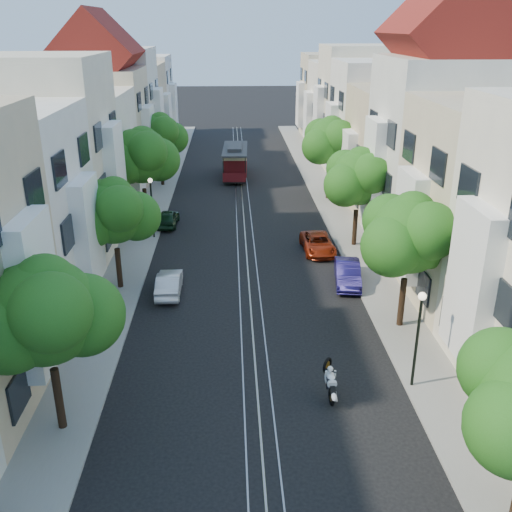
{
  "coord_description": "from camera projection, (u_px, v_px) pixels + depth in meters",
  "views": [
    {
      "loc": [
        -0.9,
        -15.22,
        13.71
      ],
      "look_at": [
        0.35,
        13.08,
        2.2
      ],
      "focal_mm": 40.0,
      "sensor_mm": 36.0,
      "label": 1
    }
  ],
  "objects": [
    {
      "name": "ground",
      "position": [
        243.0,
        211.0,
        45.2
      ],
      "size": [
        200.0,
        200.0,
        0.0
      ],
      "primitive_type": "plane",
      "color": "black",
      "rests_on": "ground"
    },
    {
      "name": "sidewalk_east",
      "position": [
        334.0,
        209.0,
        45.47
      ],
      "size": [
        2.5,
        80.0,
        0.12
      ],
      "primitive_type": "cube",
      "color": "gray",
      "rests_on": "ground"
    },
    {
      "name": "sidewalk_west",
      "position": [
        151.0,
        212.0,
        44.88
      ],
      "size": [
        2.5,
        80.0,
        0.12
      ],
      "primitive_type": "cube",
      "color": "gray",
      "rests_on": "ground"
    },
    {
      "name": "rail_left",
      "position": [
        236.0,
        211.0,
        45.17
      ],
      "size": [
        0.06,
        80.0,
        0.02
      ],
      "primitive_type": "cube",
      "color": "gray",
      "rests_on": "ground"
    },
    {
      "name": "rail_slot",
      "position": [
        243.0,
        211.0,
        45.2
      ],
      "size": [
        0.06,
        80.0,
        0.02
      ],
      "primitive_type": "cube",
      "color": "gray",
      "rests_on": "ground"
    },
    {
      "name": "rail_right",
      "position": [
        250.0,
        211.0,
        45.22
      ],
      "size": [
        0.06,
        80.0,
        0.02
      ],
      "primitive_type": "cube",
      "color": "gray",
      "rests_on": "ground"
    },
    {
      "name": "lane_line",
      "position": [
        243.0,
        211.0,
        45.2
      ],
      "size": [
        0.08,
        80.0,
        0.01
      ],
      "primitive_type": "cube",
      "color": "tan",
      "rests_on": "ground"
    },
    {
      "name": "townhouses_east",
      "position": [
        397.0,
        145.0,
        43.66
      ],
      "size": [
        7.75,
        72.0,
        12.0
      ],
      "color": "beige",
      "rests_on": "ground"
    },
    {
      "name": "townhouses_west",
      "position": [
        85.0,
        149.0,
        42.72
      ],
      "size": [
        7.75,
        72.0,
        11.76
      ],
      "color": "silver",
      "rests_on": "ground"
    },
    {
      "name": "tree_e_b",
      "position": [
        410.0,
        236.0,
        26.11
      ],
      "size": [
        4.93,
        4.08,
        6.68
      ],
      "color": "black",
      "rests_on": "ground"
    },
    {
      "name": "tree_e_c",
      "position": [
        359.0,
        179.0,
        36.34
      ],
      "size": [
        4.84,
        3.99,
        6.52
      ],
      "color": "black",
      "rests_on": "ground"
    },
    {
      "name": "tree_e_d",
      "position": [
        331.0,
        142.0,
        46.42
      ],
      "size": [
        5.01,
        4.16,
        6.85
      ],
      "color": "black",
      "rests_on": "ground"
    },
    {
      "name": "tree_w_a",
      "position": [
        47.0,
        314.0,
        19.04
      ],
      "size": [
        4.93,
        4.08,
        6.68
      ],
      "color": "black",
      "rests_on": "ground"
    },
    {
      "name": "tree_w_b",
      "position": [
        115.0,
        214.0,
        30.27
      ],
      "size": [
        4.72,
        3.87,
        6.27
      ],
      "color": "black",
      "rests_on": "ground"
    },
    {
      "name": "tree_w_c",
      "position": [
        143.0,
        157.0,
        40.2
      ],
      "size": [
        5.13,
        4.28,
        7.09
      ],
      "color": "black",
      "rests_on": "ground"
    },
    {
      "name": "tree_w_d",
      "position": [
        160.0,
        135.0,
        50.56
      ],
      "size": [
        4.84,
        3.99,
        6.52
      ],
      "color": "black",
      "rests_on": "ground"
    },
    {
      "name": "lamp_east",
      "position": [
        419.0,
        326.0,
        22.17
      ],
      "size": [
        0.32,
        0.32,
        4.16
      ],
      "color": "black",
      "rests_on": "ground"
    },
    {
      "name": "lamp_west",
      "position": [
        151.0,
        199.0,
        38.32
      ],
      "size": [
        0.32,
        0.32,
        4.16
      ],
      "color": "black",
      "rests_on": "ground"
    },
    {
      "name": "sportbike_rider",
      "position": [
        330.0,
        380.0,
        22.33
      ],
      "size": [
        0.49,
        1.74,
        1.47
      ],
      "rotation": [
        0.0,
        0.0,
        0.03
      ],
      "color": "black",
      "rests_on": "ground"
    },
    {
      "name": "cable_car",
      "position": [
        235.0,
        160.0,
        54.87
      ],
      "size": [
        2.55,
        7.4,
        2.82
      ],
      "rotation": [
        0.0,
        0.0,
        -0.04
      ],
      "color": "black",
      "rests_on": "ground"
    },
    {
      "name": "parked_car_e_mid",
      "position": [
        348.0,
        273.0,
        32.28
      ],
      "size": [
        1.83,
        4.01,
        1.28
      ],
      "primitive_type": "imported",
      "rotation": [
        0.0,
        0.0,
        -0.13
      ],
      "color": "#120E47",
      "rests_on": "ground"
    },
    {
      "name": "parked_car_e_far",
      "position": [
        318.0,
        244.0,
        36.9
      ],
      "size": [
        2.06,
        4.18,
        1.14
      ],
      "primitive_type": "imported",
      "rotation": [
        0.0,
        0.0,
        0.04
      ],
      "color": "maroon",
      "rests_on": "ground"
    },
    {
      "name": "parked_car_w_mid",
      "position": [
        169.0,
        283.0,
        31.17
      ],
      "size": [
        1.3,
        3.64,
        1.2
      ],
      "primitive_type": "imported",
      "rotation": [
        0.0,
        0.0,
        3.15
      ],
      "color": "silver",
      "rests_on": "ground"
    },
    {
      "name": "parked_car_w_far",
      "position": [
        168.0,
        218.0,
        41.69
      ],
      "size": [
        1.54,
        3.57,
        1.2
      ],
      "primitive_type": "imported",
      "rotation": [
        0.0,
        0.0,
        3.11
      ],
      "color": "black",
      "rests_on": "ground"
    }
  ]
}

